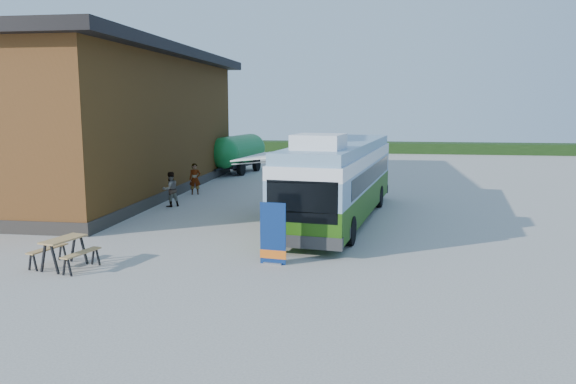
% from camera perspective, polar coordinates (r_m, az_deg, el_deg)
% --- Properties ---
extents(ground, '(100.00, 100.00, 0.00)m').
position_cam_1_polar(ground, '(18.93, -1.99, -5.25)').
color(ground, '#BCB7AD').
rests_on(ground, ground).
extents(barn, '(9.60, 21.20, 7.50)m').
position_cam_1_polar(barn, '(31.31, -17.88, 6.54)').
color(barn, brown).
rests_on(barn, ground).
extents(hedge, '(40.00, 3.00, 1.00)m').
position_cam_1_polar(hedge, '(56.39, 13.26, 4.40)').
color(hedge, '#264419').
rests_on(hedge, ground).
extents(bus, '(4.13, 12.10, 3.65)m').
position_cam_1_polar(bus, '(22.42, 5.30, 1.45)').
color(bus, '#316711').
rests_on(bus, ground).
extents(awning, '(3.06, 4.37, 0.51)m').
position_cam_1_polar(awning, '(22.57, -0.69, 3.88)').
color(awning, white).
rests_on(awning, ground).
extents(banner, '(0.79, 0.25, 1.83)m').
position_cam_1_polar(banner, '(16.35, -1.54, -4.81)').
color(banner, navy).
rests_on(banner, ground).
extents(picnic_table, '(1.79, 1.67, 0.87)m').
position_cam_1_polar(picnic_table, '(17.21, -21.83, -5.10)').
color(picnic_table, '#A8884F').
rests_on(picnic_table, ground).
extents(person_a, '(0.69, 0.56, 1.62)m').
position_cam_1_polar(person_a, '(29.53, -9.43, 1.32)').
color(person_a, '#999999').
rests_on(person_a, ground).
extents(person_b, '(0.98, 0.98, 1.60)m').
position_cam_1_polar(person_b, '(26.15, -11.86, 0.27)').
color(person_b, '#999999').
rests_on(person_b, ground).
extents(slurry_tanker, '(2.85, 6.90, 2.57)m').
position_cam_1_polar(slurry_tanker, '(38.63, -5.09, 4.14)').
color(slurry_tanker, '#167B31').
rests_on(slurry_tanker, ground).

